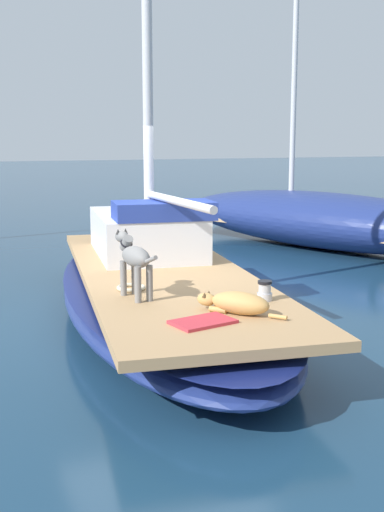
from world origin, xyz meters
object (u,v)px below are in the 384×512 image
dog_grey (134,258)px  moored_boat_starboard_side (319,219)px  coiled_rope (131,288)px  dog_tan (237,303)px  deck_winch (265,291)px  sailboat_main (163,294)px  deck_towel (203,322)px

dog_grey → moored_boat_starboard_side: size_ratio=0.12×
dog_grey → coiled_rope: dog_grey is taller
dog_tan → deck_winch: (0.50, 0.35, -0.01)m
sailboat_main → deck_towel: size_ratio=13.43×
sailboat_main → moored_boat_starboard_side: 6.48m
dog_grey → moored_boat_starboard_side: moored_boat_starboard_side is taller
deck_towel → deck_winch: bearing=29.6°
sailboat_main → coiled_rope: size_ratio=23.22×
coiled_rope → deck_towel: 1.55m
sailboat_main → dog_tan: 2.30m
dog_grey → deck_winch: bearing=-28.3°
deck_winch → coiled_rope: deck_winch is taller
coiled_rope → dog_grey: bearing=-100.9°
sailboat_main → moored_boat_starboard_side: bearing=38.5°
sailboat_main → deck_winch: deck_winch is taller
sailboat_main → deck_winch: size_ratio=35.82×
dog_grey → deck_towel: (0.28, -1.19, -0.41)m
dog_tan → coiled_rope: 1.51m
dog_tan → deck_winch: 0.61m
deck_winch → dog_tan: bearing=-144.8°
dog_tan → moored_boat_starboard_side: bearing=50.9°
sailboat_main → dog_tan: dog_tan is taller
coiled_rope → moored_boat_starboard_side: bearing=40.6°
deck_towel → dog_tan: bearing=22.5°
deck_winch → dog_grey: bearing=151.7°
deck_towel → moored_boat_starboard_side: size_ratio=0.07×
deck_towel → moored_boat_starboard_side: bearing=49.4°
dog_grey → deck_winch: (1.22, -0.65, -0.32)m
dog_tan → sailboat_main: bearing=88.7°
moored_boat_starboard_side → dog_tan: bearing=-129.1°
dog_tan → moored_boat_starboard_side: size_ratio=0.10×
deck_towel → moored_boat_starboard_side: (5.55, 6.47, -0.06)m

